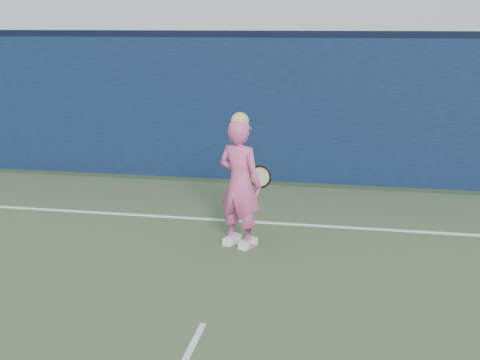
# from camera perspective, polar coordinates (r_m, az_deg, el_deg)

# --- Properties ---
(backstop_wall) EXTENTS (24.00, 0.40, 2.50)m
(backstop_wall) POSITION_cam_1_polar(r_m,az_deg,el_deg) (10.64, 3.57, 6.66)
(backstop_wall) COLOR #0B1732
(backstop_wall) RESTS_ON ground
(wall_cap) EXTENTS (24.00, 0.42, 0.10)m
(wall_cap) POSITION_cam_1_polar(r_m,az_deg,el_deg) (10.53, 3.69, 13.67)
(wall_cap) COLOR black
(wall_cap) RESTS_ON backstop_wall
(player) EXTENTS (0.70, 0.59, 1.70)m
(player) POSITION_cam_1_polar(r_m,az_deg,el_deg) (7.42, 0.00, -0.31)
(player) COLOR #DD5692
(player) RESTS_ON ground
(racket) EXTENTS (0.52, 0.27, 0.30)m
(racket) POSITION_cam_1_polar(r_m,az_deg,el_deg) (7.78, 1.76, 0.28)
(racket) COLOR black
(racket) RESTS_ON ground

